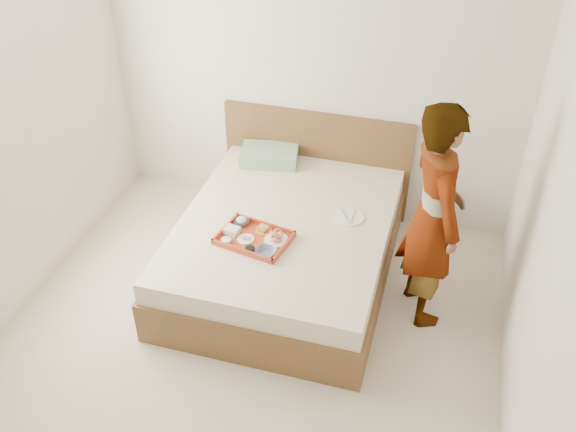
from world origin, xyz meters
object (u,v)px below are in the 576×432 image
(person, at_px, (433,217))
(dinner_plate, at_px, (349,217))
(tray, at_px, (254,238))
(bed, at_px, (285,247))

(person, bearing_deg, dinner_plate, 42.79)
(tray, bearing_deg, bed, 74.16)
(dinner_plate, distance_m, person, 0.74)
(bed, distance_m, dinner_plate, 0.56)
(dinner_plate, relative_size, person, 0.14)
(person, bearing_deg, tray, 74.72)
(dinner_plate, xyz_separation_m, person, (0.62, -0.25, 0.31))
(bed, height_order, person, person)
(bed, distance_m, person, 1.23)
(tray, bearing_deg, person, 20.39)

